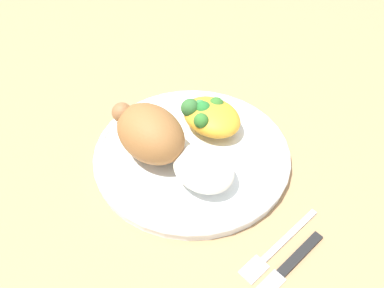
{
  "coord_description": "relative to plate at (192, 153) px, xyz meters",
  "views": [
    {
      "loc": [
        -0.3,
        0.27,
        0.43
      ],
      "look_at": [
        0.0,
        0.0,
        0.03
      ],
      "focal_mm": 35.29,
      "sensor_mm": 36.0,
      "label": 1
    }
  ],
  "objects": [
    {
      "name": "knife",
      "position": [
        -0.22,
        0.05,
        -0.01
      ],
      "size": [
        0.02,
        0.19,
        0.01
      ],
      "color": "black",
      "rests_on": "ground_plane"
    },
    {
      "name": "ground_plane",
      "position": [
        0.0,
        0.0,
        -0.01
      ],
      "size": [
        2.0,
        2.0,
        0.0
      ],
      "primitive_type": "plane",
      "color": "#A37C52"
    },
    {
      "name": "plate",
      "position": [
        0.0,
        0.0,
        0.0
      ],
      "size": [
        0.3,
        0.3,
        0.02
      ],
      "color": "white",
      "rests_on": "ground_plane"
    },
    {
      "name": "rice_pile",
      "position": [
        -0.05,
        0.03,
        0.03
      ],
      "size": [
        0.09,
        0.08,
        0.04
      ],
      "primitive_type": "ellipsoid",
      "color": "white",
      "rests_on": "plate"
    },
    {
      "name": "fork",
      "position": [
        -0.19,
        0.03,
        -0.01
      ],
      "size": [
        0.02,
        0.14,
        0.01
      ],
      "color": "#B2B2B7",
      "rests_on": "ground_plane"
    },
    {
      "name": "roasted_chicken",
      "position": [
        0.04,
        0.05,
        0.05
      ],
      "size": [
        0.12,
        0.09,
        0.08
      ],
      "color": "#915F32",
      "rests_on": "plate"
    },
    {
      "name": "mac_cheese_with_broccoli",
      "position": [
        0.02,
        -0.05,
        0.03
      ],
      "size": [
        0.1,
        0.08,
        0.05
      ],
      "color": "gold",
      "rests_on": "plate"
    }
  ]
}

